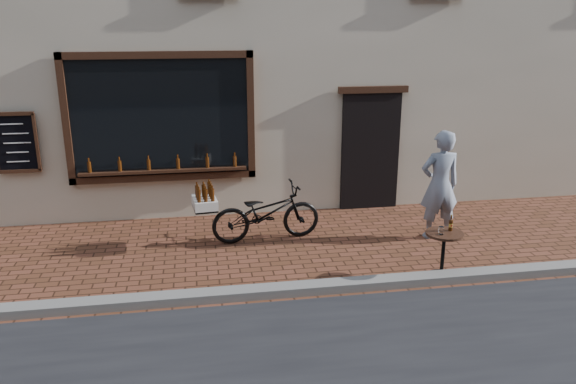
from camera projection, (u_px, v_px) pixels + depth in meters
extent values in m
plane|color=#502B1A|center=(307.00, 300.00, 7.29)|extent=(90.00, 90.00, 0.00)
cube|color=slate|center=(304.00, 288.00, 7.46)|extent=(90.00, 0.25, 0.12)
cube|color=black|center=(161.00, 118.00, 9.69)|extent=(3.00, 0.06, 2.00)
cube|color=black|center=(156.00, 55.00, 9.36)|extent=(3.24, 0.10, 0.12)
cube|color=black|center=(165.00, 177.00, 9.98)|extent=(3.24, 0.10, 0.12)
cube|color=black|center=(66.00, 121.00, 9.42)|extent=(0.12, 0.10, 2.24)
cube|color=black|center=(251.00, 115.00, 9.92)|extent=(0.12, 0.10, 2.24)
cube|color=black|center=(164.00, 171.00, 9.90)|extent=(2.90, 0.16, 0.05)
cube|color=black|center=(370.00, 152.00, 10.52)|extent=(1.10, 0.10, 2.20)
cube|color=black|center=(373.00, 90.00, 10.15)|extent=(1.30, 0.10, 0.12)
cube|color=black|center=(16.00, 143.00, 9.40)|extent=(0.62, 0.04, 0.92)
cylinder|color=#3D1C07|center=(90.00, 167.00, 9.67)|extent=(0.06, 0.06, 0.19)
cylinder|color=#3D1C07|center=(120.00, 166.00, 9.74)|extent=(0.06, 0.06, 0.19)
cylinder|color=#3D1C07|center=(149.00, 165.00, 9.82)|extent=(0.06, 0.06, 0.19)
cylinder|color=#3D1C07|center=(178.00, 164.00, 9.90)|extent=(0.06, 0.06, 0.19)
cylinder|color=#3D1C07|center=(207.00, 162.00, 9.98)|extent=(0.06, 0.06, 0.19)
cylinder|color=#3D1C07|center=(235.00, 161.00, 10.06)|extent=(0.06, 0.06, 0.19)
imported|color=black|center=(266.00, 213.00, 9.13)|extent=(1.84, 0.81, 0.94)
cube|color=black|center=(205.00, 208.00, 8.82)|extent=(0.41, 0.53, 0.03)
cube|color=beige|center=(205.00, 202.00, 8.79)|extent=(0.41, 0.56, 0.15)
cylinder|color=#3D1C07|center=(213.00, 195.00, 8.60)|extent=(0.06, 0.06, 0.20)
cylinder|color=#3D1C07|center=(206.00, 196.00, 8.57)|extent=(0.06, 0.06, 0.20)
cylinder|color=#3D1C07|center=(199.00, 196.00, 8.54)|extent=(0.06, 0.06, 0.20)
cylinder|color=#3D1C07|center=(211.00, 193.00, 8.71)|extent=(0.06, 0.06, 0.20)
cylinder|color=#3D1C07|center=(205.00, 193.00, 8.68)|extent=(0.06, 0.06, 0.20)
cylinder|color=#3D1C07|center=(198.00, 194.00, 8.66)|extent=(0.06, 0.06, 0.20)
cylinder|color=#3D1C07|center=(210.00, 190.00, 8.83)|extent=(0.06, 0.06, 0.20)
cylinder|color=#3D1C07|center=(204.00, 191.00, 8.80)|extent=(0.06, 0.06, 0.20)
cylinder|color=#3D1C07|center=(197.00, 191.00, 8.77)|extent=(0.06, 0.06, 0.20)
cylinder|color=#3D1C07|center=(209.00, 188.00, 8.94)|extent=(0.06, 0.06, 0.20)
cylinder|color=black|center=(441.00, 276.00, 7.93)|extent=(0.38, 0.38, 0.03)
cylinder|color=black|center=(443.00, 255.00, 7.84)|extent=(0.05, 0.05, 0.61)
cylinder|color=black|center=(445.00, 234.00, 7.74)|extent=(0.52, 0.52, 0.03)
cylinder|color=gold|center=(451.00, 225.00, 7.78)|extent=(0.06, 0.06, 0.05)
cylinder|color=white|center=(441.00, 231.00, 7.65)|extent=(0.07, 0.07, 0.11)
imported|color=gray|center=(440.00, 185.00, 9.12)|extent=(0.67, 0.44, 1.81)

